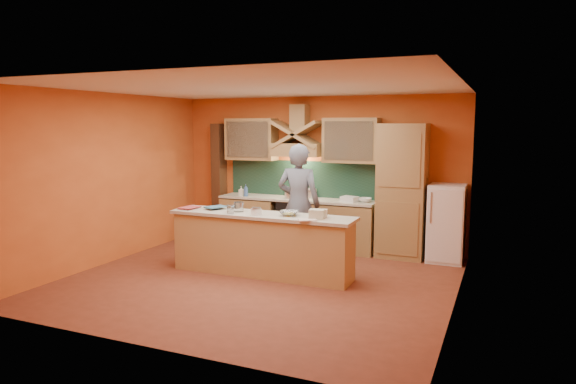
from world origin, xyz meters
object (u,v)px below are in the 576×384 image
at_px(stove, 297,223).
at_px(person, 299,205).
at_px(fridge, 446,223).
at_px(kitchen_scale, 256,212).
at_px(mixing_bowl, 289,213).

height_order(stove, person, person).
xyz_separation_m(fridge, person, (-2.21, -1.12, 0.34)).
distance_m(stove, fridge, 2.71).
bearing_deg(person, stove, -68.58).
xyz_separation_m(stove, person, (0.49, -1.12, 0.54)).
relative_size(fridge, kitchen_scale, 11.01).
height_order(fridge, mixing_bowl, fridge).
xyz_separation_m(stove, fridge, (2.70, 0.00, 0.20)).
relative_size(kitchen_scale, mixing_bowl, 0.42).
xyz_separation_m(stove, mixing_bowl, (0.65, -1.90, 0.53)).
xyz_separation_m(kitchen_scale, mixing_bowl, (0.46, 0.17, -0.01)).
bearing_deg(mixing_bowl, stove, 109.00).
bearing_deg(person, fridge, -155.58).
bearing_deg(kitchen_scale, person, 94.28).
xyz_separation_m(stove, kitchen_scale, (0.19, -2.06, 0.54)).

